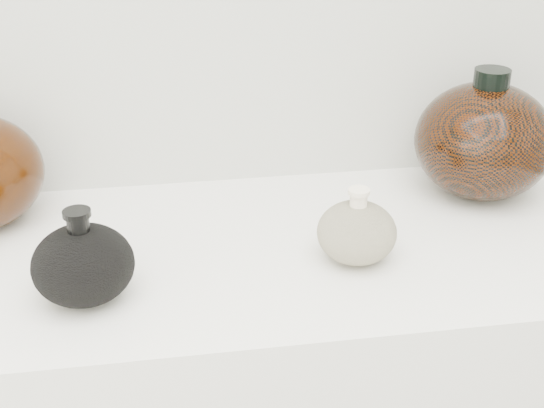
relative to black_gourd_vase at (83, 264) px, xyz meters
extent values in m
cube|color=silver|center=(0.21, 0.10, -0.07)|extent=(1.20, 0.50, 0.03)
ellipsoid|color=black|center=(0.00, 0.00, 0.00)|extent=(0.14, 0.14, 0.10)
cylinder|color=black|center=(0.00, 0.00, 0.06)|extent=(0.03, 0.03, 0.03)
cylinder|color=black|center=(0.00, 0.00, 0.07)|extent=(0.04, 0.04, 0.01)
ellipsoid|color=beige|center=(0.38, 0.04, -0.01)|extent=(0.15, 0.15, 0.09)
cylinder|color=beige|center=(0.38, 0.04, 0.04)|extent=(0.03, 0.03, 0.03)
cylinder|color=beige|center=(0.38, 0.04, 0.06)|extent=(0.04, 0.04, 0.01)
ellipsoid|color=black|center=(0.65, 0.23, 0.04)|extent=(0.24, 0.24, 0.20)
cylinder|color=black|center=(0.65, 0.23, 0.15)|extent=(0.06, 0.06, 0.04)
camera|label=1|loc=(0.11, -0.88, 0.51)|focal=50.00mm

